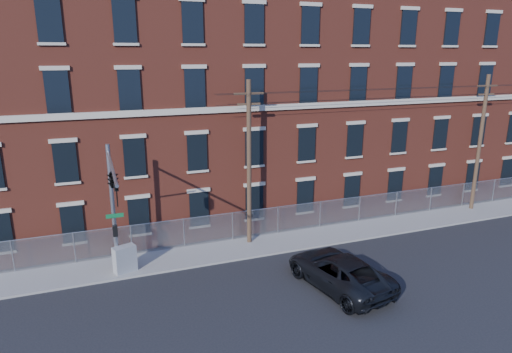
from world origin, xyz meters
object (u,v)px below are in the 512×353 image
object	(u,v)px
traffic_signal_mast	(113,190)
utility_pole_near	(249,161)
pickup_truck	(339,271)
utility_cabinet	(125,259)

from	to	relation	value
traffic_signal_mast	utility_pole_near	world-z (taller)	utility_pole_near
traffic_signal_mast	pickup_truck	xyz separation A→B (m)	(10.45, -3.26, -4.53)
utility_pole_near	pickup_truck	xyz separation A→B (m)	(2.45, -6.68, -4.48)
traffic_signal_mast	utility_cabinet	bearing A→B (deg)	79.88
traffic_signal_mast	utility_pole_near	size ratio (longest dim) A/B	0.70
traffic_signal_mast	utility_cabinet	distance (m)	4.98
pickup_truck	utility_pole_near	bearing A→B (deg)	-80.04
pickup_truck	utility_cabinet	bearing A→B (deg)	-37.81
traffic_signal_mast	utility_cabinet	world-z (taller)	traffic_signal_mast
utility_pole_near	pickup_truck	size ratio (longest dim) A/B	1.62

